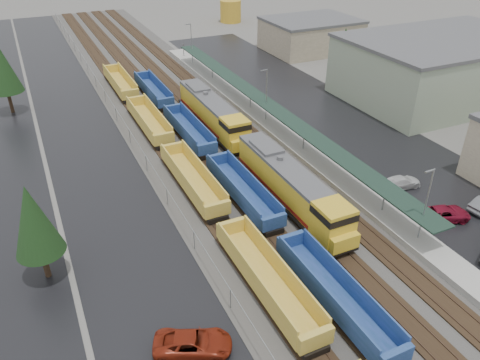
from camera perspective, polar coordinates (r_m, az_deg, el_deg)
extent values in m
cube|color=#302D2B|center=(72.48, -7.36, 8.44)|extent=(20.00, 160.00, 0.08)
cube|color=black|center=(71.01, -11.99, 7.63)|extent=(2.60, 160.00, 0.15)
cube|color=#473326|center=(70.83, -12.56, 7.59)|extent=(0.08, 160.00, 0.07)
cube|color=#473326|center=(71.11, -11.43, 7.82)|extent=(0.08, 160.00, 0.07)
cube|color=black|center=(71.91, -8.89, 8.23)|extent=(2.60, 160.00, 0.15)
cube|color=#473326|center=(71.69, -9.45, 8.21)|extent=(0.08, 160.00, 0.07)
cube|color=#473326|center=(72.05, -8.35, 8.42)|extent=(0.08, 160.00, 0.07)
cube|color=black|center=(73.01, -5.87, 8.80)|extent=(2.60, 160.00, 0.15)
cube|color=#473326|center=(72.76, -6.41, 8.79)|extent=(0.08, 160.00, 0.07)
cube|color=#473326|center=(73.19, -5.34, 8.98)|extent=(0.08, 160.00, 0.07)
cube|color=black|center=(74.31, -2.94, 9.33)|extent=(2.60, 160.00, 0.15)
cube|color=#473326|center=(74.03, -3.46, 9.32)|extent=(0.08, 160.00, 0.07)
cube|color=#473326|center=(74.53, -2.42, 9.50)|extent=(0.08, 160.00, 0.07)
cube|color=black|center=(69.85, -19.12, 6.02)|extent=(10.00, 160.00, 0.02)
cube|color=black|center=(69.85, -27.17, 4.22)|extent=(9.00, 160.00, 0.02)
cube|color=black|center=(72.08, 9.89, 8.07)|extent=(16.00, 100.00, 0.02)
cube|color=#9E9B93|center=(67.27, 3.15, 7.12)|extent=(3.00, 80.00, 0.70)
cylinder|color=gray|center=(48.65, 17.13, -2.31)|extent=(0.16, 0.16, 2.40)
cylinder|color=gray|center=(58.85, 7.77, 4.89)|extent=(0.16, 0.16, 2.40)
cylinder|color=gray|center=(70.78, 1.26, 9.75)|extent=(0.16, 0.16, 2.40)
cylinder|color=gray|center=(83.70, -3.41, 13.10)|extent=(0.16, 0.16, 2.40)
cylinder|color=gray|center=(97.22, -6.89, 15.48)|extent=(0.16, 0.16, 2.40)
cube|color=#192E24|center=(66.18, 3.22, 9.37)|extent=(2.60, 65.00, 0.15)
cylinder|color=gray|center=(44.71, 21.62, -3.19)|extent=(0.12, 0.12, 8.00)
cube|color=gray|center=(42.45, 22.14, 1.01)|extent=(1.00, 0.15, 0.12)
cylinder|color=gray|center=(65.89, 3.24, 10.02)|extent=(0.12, 0.12, 8.00)
cube|color=gray|center=(64.37, 2.94, 13.20)|extent=(1.00, 0.15, 0.12)
cylinder|color=gray|center=(92.10, -5.91, 16.02)|extent=(0.12, 0.12, 8.00)
cube|color=gray|center=(91.03, -6.36, 18.35)|extent=(1.00, 0.15, 0.12)
cylinder|color=gray|center=(37.26, -1.17, -14.33)|extent=(0.08, 0.08, 2.00)
cylinder|color=gray|center=(42.86, -5.60, -7.37)|extent=(0.08, 0.08, 2.00)
cylinder|color=gray|center=(49.13, -8.85, -2.08)|extent=(0.08, 0.08, 2.00)
cylinder|color=gray|center=(55.84, -11.33, 1.99)|extent=(0.08, 0.08, 2.00)
cylinder|color=gray|center=(62.86, -13.27, 5.17)|extent=(0.08, 0.08, 2.00)
cylinder|color=gray|center=(70.08, -14.84, 7.69)|extent=(0.08, 0.08, 2.00)
cylinder|color=gray|center=(77.46, -16.12, 9.74)|extent=(0.08, 0.08, 2.00)
cylinder|color=gray|center=(84.95, -17.18, 11.42)|extent=(0.08, 0.08, 2.00)
cylinder|color=gray|center=(92.53, -18.09, 12.83)|extent=(0.08, 0.08, 2.00)
cylinder|color=gray|center=(100.17, -18.86, 14.02)|extent=(0.08, 0.08, 2.00)
cylinder|color=gray|center=(107.86, -19.53, 15.04)|extent=(0.08, 0.08, 2.00)
cylinder|color=gray|center=(115.60, -20.12, 15.92)|extent=(0.08, 0.08, 2.00)
cylinder|color=gray|center=(123.37, -20.63, 16.69)|extent=(0.08, 0.08, 2.00)
cylinder|color=gray|center=(131.16, -21.09, 17.36)|extent=(0.08, 0.08, 2.00)
cylinder|color=gray|center=(138.98, -21.50, 17.96)|extent=(0.08, 0.08, 2.00)
cube|color=gray|center=(69.71, -14.95, 8.45)|extent=(0.05, 160.00, 0.05)
cube|color=gray|center=(82.68, 23.43, 12.32)|extent=(30.00, 20.00, 9.00)
cube|color=#59595B|center=(81.49, 24.13, 15.46)|extent=(30.60, 20.40, 0.50)
cube|color=gray|center=(103.91, 8.60, 16.99)|extent=(18.00, 14.00, 6.00)
cube|color=#59595B|center=(103.19, 8.75, 18.74)|extent=(18.36, 14.28, 0.50)
cylinder|color=#332316|center=(42.95, -22.64, -9.39)|extent=(0.50, 0.50, 2.70)
cone|color=black|center=(40.37, -23.90, -4.47)|extent=(3.96, 3.96, 6.30)
cylinder|color=#332316|center=(78.46, -26.20, 8.53)|extent=(0.50, 0.50, 3.30)
cone|color=black|center=(76.83, -27.15, 12.29)|extent=(4.84, 4.84, 7.70)
cylinder|color=#332316|center=(82.63, 12.14, 11.94)|extent=(0.50, 0.50, 3.00)
cone|color=black|center=(81.19, 12.53, 15.27)|extent=(4.40, 4.40, 7.00)
cube|color=black|center=(49.13, 5.86, -2.05)|extent=(2.99, 19.93, 0.40)
cube|color=gold|center=(48.96, 5.38, 0.18)|extent=(2.79, 15.94, 2.99)
cube|color=gold|center=(42.82, 11.26, -5.02)|extent=(2.99, 3.19, 3.39)
cube|color=black|center=(42.26, 11.39, -3.93)|extent=(3.04, 3.24, 0.70)
cube|color=gold|center=(42.31, 12.52, -7.39)|extent=(2.79, 1.00, 1.39)
cube|color=#59595B|center=(48.17, 5.47, 1.81)|extent=(2.84, 15.94, 0.35)
cube|color=maroon|center=(48.97, 3.88, -1.38)|extent=(0.04, 15.94, 0.35)
cube|color=maroon|center=(50.22, 6.71, -0.64)|extent=(0.04, 15.94, 0.35)
cube|color=black|center=(49.35, 5.84, -2.44)|extent=(2.19, 5.98, 0.60)
cube|color=black|center=(44.62, 10.39, -6.77)|extent=(2.39, 3.99, 0.50)
cube|color=black|center=(54.46, 2.15, 1.29)|extent=(2.39, 3.99, 0.50)
cylinder|color=#59595B|center=(48.78, 4.91, 2.64)|extent=(0.70, 0.70, 0.50)
cube|color=#59595B|center=(51.10, 3.25, 4.03)|extent=(2.39, 3.99, 0.50)
cube|color=black|center=(65.75, -3.45, 7.00)|extent=(2.99, 19.93, 0.40)
cube|color=gold|center=(65.94, -3.83, 8.66)|extent=(2.79, 15.94, 2.99)
cube|color=gold|center=(58.45, -0.61, 5.91)|extent=(2.99, 3.19, 3.39)
cube|color=black|center=(58.03, -0.62, 6.80)|extent=(3.04, 3.24, 0.70)
cube|color=gold|center=(57.42, 0.14, 4.32)|extent=(2.79, 1.00, 1.39)
cube|color=#59595B|center=(65.35, -3.88, 9.95)|extent=(2.84, 15.94, 0.35)
cube|color=maroon|center=(65.94, -4.95, 7.48)|extent=(0.04, 15.94, 0.35)
cube|color=maroon|center=(66.88, -2.66, 7.91)|extent=(0.04, 15.94, 0.35)
cube|color=black|center=(65.91, -3.44, 6.68)|extent=(2.19, 5.98, 0.60)
cube|color=black|center=(60.06, -0.92, 4.30)|extent=(2.39, 3.99, 0.50)
cube|color=black|center=(71.89, -5.58, 8.80)|extent=(2.39, 3.99, 0.50)
cylinder|color=#59595B|center=(66.12, -4.22, 10.47)|extent=(0.70, 0.70, 0.50)
cube|color=#59595B|center=(68.77, -5.15, 11.20)|extent=(2.39, 3.99, 0.50)
cube|color=gold|center=(38.84, 3.30, -12.33)|extent=(2.73, 13.70, 0.26)
cube|color=gold|center=(37.74, 1.54, -11.88)|extent=(0.16, 13.70, 1.89)
cube|color=gold|center=(38.70, 5.09, -10.71)|extent=(0.16, 13.70, 1.89)
cube|color=gold|center=(34.24, 9.21, -18.64)|extent=(2.73, 0.53, 1.47)
cube|color=gold|center=(43.21, -1.10, -5.81)|extent=(2.73, 0.53, 1.47)
cube|color=black|center=(35.42, 8.37, -18.95)|extent=(2.10, 2.31, 0.53)
cube|color=black|center=(43.32, -0.68, -7.46)|extent=(2.10, 2.31, 0.53)
cube|color=gold|center=(51.64, -5.81, -0.23)|extent=(2.73, 13.70, 0.26)
cube|color=gold|center=(50.81, -7.25, 0.35)|extent=(0.16, 13.70, 1.89)
cube|color=gold|center=(51.53, -4.49, 0.99)|extent=(0.16, 13.70, 1.89)
cube|color=gold|center=(45.66, -2.79, -3.59)|extent=(2.73, 0.53, 1.47)
cube|color=gold|center=(57.19, -8.29, 3.71)|extent=(2.73, 0.53, 1.47)
cube|color=black|center=(46.82, -3.10, -4.19)|extent=(2.10, 2.31, 0.53)
cube|color=black|center=(57.05, -7.99, 2.47)|extent=(2.10, 2.31, 0.53)
cube|color=gold|center=(66.54, -11.02, 6.80)|extent=(2.73, 13.70, 0.26)
cube|color=gold|center=(65.90, -12.20, 7.32)|extent=(0.16, 13.70, 1.89)
cube|color=gold|center=(66.46, -10.00, 7.76)|extent=(0.16, 13.70, 1.89)
cube|color=gold|center=(60.01, -9.26, 4.99)|extent=(2.73, 0.53, 1.47)
cube|color=gold|center=(72.65, -12.60, 9.34)|extent=(2.73, 0.53, 1.47)
cube|color=black|center=(61.10, -9.38, 4.38)|extent=(2.10, 2.31, 0.53)
cube|color=black|center=(72.36, -12.36, 8.38)|extent=(2.10, 2.31, 0.53)
cube|color=gold|center=(82.42, -14.34, 11.16)|extent=(2.73, 13.70, 0.26)
cube|color=gold|center=(81.91, -15.34, 11.61)|extent=(0.16, 13.70, 1.89)
cube|color=gold|center=(82.36, -13.53, 11.95)|extent=(0.16, 13.70, 1.89)
cube|color=gold|center=(75.64, -13.22, 10.13)|extent=(2.73, 0.53, 1.47)
cube|color=gold|center=(88.82, -15.44, 12.93)|extent=(2.73, 0.53, 1.47)
cube|color=black|center=(76.68, -13.26, 9.57)|extent=(2.10, 2.31, 0.53)
cube|color=black|center=(88.44, -15.24, 12.16)|extent=(2.10, 2.31, 0.53)
cube|color=navy|center=(38.34, 11.44, -13.83)|extent=(2.59, 13.24, 0.25)
cube|color=navy|center=(37.14, 9.97, -13.50)|extent=(0.15, 13.24, 1.79)
cube|color=navy|center=(38.33, 13.13, -12.24)|extent=(0.15, 13.24, 1.79)
cube|color=navy|center=(34.56, 18.45, -19.86)|extent=(2.59, 0.50, 1.39)
cube|color=navy|center=(42.01, 6.17, -7.38)|extent=(2.59, 0.50, 1.39)
cube|color=black|center=(35.60, 17.39, -20.16)|extent=(1.99, 2.19, 0.50)
cube|color=black|center=(42.18, 6.58, -8.97)|extent=(1.99, 2.19, 0.50)
cube|color=navy|center=(49.48, 0.30, -1.61)|extent=(2.59, 13.24, 0.25)
cube|color=navy|center=(48.56, -1.03, -1.05)|extent=(0.15, 13.24, 1.79)
cube|color=navy|center=(49.48, 1.60, -0.40)|extent=(0.15, 13.24, 1.79)
cube|color=navy|center=(44.10, 4.13, -5.16)|extent=(2.59, 0.50, 1.39)
cube|color=navy|center=(54.51, -2.79, 2.50)|extent=(2.59, 0.50, 1.39)
cube|color=black|center=(45.18, 3.65, -5.71)|extent=(1.99, 2.19, 0.50)
cube|color=black|center=(54.43, -2.48, 1.26)|extent=(1.99, 2.19, 0.50)
cube|color=navy|center=(63.14, -6.28, 5.81)|extent=(2.59, 13.24, 0.25)
cube|color=navy|center=(62.42, -7.40, 6.33)|extent=(0.15, 13.24, 1.79)
cube|color=navy|center=(63.13, -5.26, 6.76)|extent=(0.15, 13.24, 1.79)
cube|color=navy|center=(57.05, -3.99, 3.83)|extent=(2.59, 0.50, 1.39)
cube|color=navy|center=(68.83, -8.26, 8.48)|extent=(2.59, 0.50, 1.39)
cube|color=black|center=(58.09, -4.21, 3.24)|extent=(1.99, 2.19, 0.50)
cube|color=black|center=(68.59, -8.01, 7.52)|extent=(1.99, 2.19, 0.50)
cube|color=navy|center=(78.00, -10.51, 10.46)|extent=(2.59, 13.24, 0.25)
cube|color=navy|center=(77.42, -11.47, 10.92)|extent=(0.15, 13.24, 1.79)
cube|color=navy|center=(77.99, -9.69, 11.24)|extent=(0.15, 13.24, 1.79)
cube|color=navy|center=(71.58, -9.03, 9.32)|extent=(2.59, 0.50, 1.39)
cube|color=navy|center=(84.04, -11.88, 12.32)|extent=(2.59, 0.50, 1.39)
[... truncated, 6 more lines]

